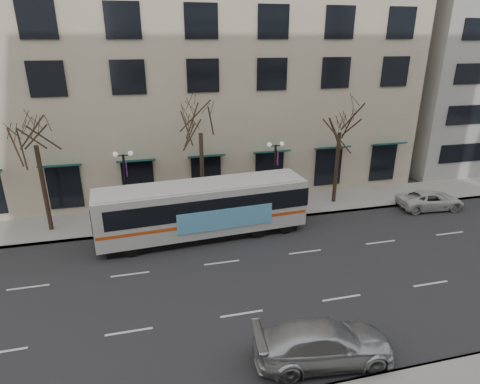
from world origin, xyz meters
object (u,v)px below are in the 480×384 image
object	(u,v)px
tree_far_left	(33,130)
tree_far_mid	(200,119)
silver_car	(324,343)
tree_far_right	(341,119)
lamp_post_right	(275,174)
lamp_post_left	(127,186)
city_bus	(204,208)
white_pickup	(430,200)

from	to	relation	value
tree_far_left	tree_far_mid	xyz separation A→B (m)	(10.00, 0.00, 0.21)
tree_far_mid	silver_car	size ratio (longest dim) A/B	1.56
tree_far_right	lamp_post_right	distance (m)	6.11
lamp_post_left	silver_car	distance (m)	15.93
city_bus	white_pickup	xyz separation A→B (m)	(16.80, 0.40, -1.26)
tree_far_mid	lamp_post_right	size ratio (longest dim) A/B	1.64
lamp_post_left	lamp_post_right	bearing A→B (deg)	0.00
lamp_post_left	silver_car	world-z (taller)	lamp_post_left
tree_far_left	silver_car	size ratio (longest dim) A/B	1.53
lamp_post_right	silver_car	distance (m)	14.35
tree_far_right	city_bus	size ratio (longest dim) A/B	0.61
tree_far_right	city_bus	distance (m)	11.70
tree_far_right	lamp_post_left	distance (m)	15.40
silver_car	tree_far_left	bearing A→B (deg)	46.42
tree_far_left	white_pickup	xyz separation A→B (m)	(26.43, -2.60, -6.04)
white_pickup	tree_far_right	bearing A→B (deg)	73.11
lamp_post_left	city_bus	size ratio (longest dim) A/B	0.40
lamp_post_right	white_pickup	size ratio (longest dim) A/B	1.10
city_bus	white_pickup	size ratio (longest dim) A/B	2.76
lamp_post_right	silver_car	world-z (taller)	lamp_post_right
city_bus	lamp_post_left	bearing A→B (deg)	148.47
tree_far_right	lamp_post_left	size ratio (longest dim) A/B	1.55
silver_car	lamp_post_right	bearing A→B (deg)	-4.63
tree_far_right	city_bus	xyz separation A→B (m)	(-10.37, -3.00, -4.50)
tree_far_mid	lamp_post_left	bearing A→B (deg)	-173.15
city_bus	silver_car	bearing A→B (deg)	-80.60
tree_far_mid	city_bus	bearing A→B (deg)	-97.08
lamp_post_left	white_pickup	xyz separation A→B (m)	(21.42, -2.00, -2.28)
lamp_post_left	white_pickup	bearing A→B (deg)	-5.33
tree_far_left	lamp_post_left	world-z (taller)	tree_far_left
tree_far_mid	tree_far_left	bearing A→B (deg)	-180.00
tree_far_mid	lamp_post_left	xyz separation A→B (m)	(-4.99, -0.60, -3.96)
city_bus	silver_car	size ratio (longest dim) A/B	2.40
tree_far_mid	silver_car	xyz separation A→B (m)	(2.40, -14.54, -6.11)
tree_far_mid	city_bus	world-z (taller)	tree_far_mid
tree_far_left	tree_far_right	xyz separation A→B (m)	(20.00, 0.00, -0.28)
tree_far_mid	lamp_post_left	distance (m)	6.40
tree_far_right	lamp_post_right	bearing A→B (deg)	-173.15
lamp_post_left	white_pickup	distance (m)	21.64
tree_far_left	tree_far_mid	world-z (taller)	tree_far_mid
tree_far_right	silver_car	xyz separation A→B (m)	(-7.60, -14.54, -5.63)
lamp_post_right	city_bus	xyz separation A→B (m)	(-5.38, -2.40, -1.03)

